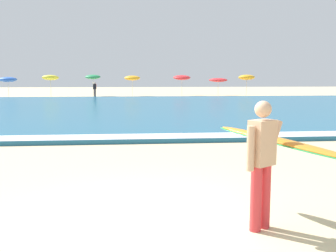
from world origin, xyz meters
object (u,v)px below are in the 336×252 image
(beach_umbrella_1, at_px, (50,78))
(beach_umbrella_5, at_px, (218,80))
(beach_umbrella_3, at_px, (132,78))
(beach_umbrella_6, at_px, (247,77))
(beach_umbrella_2, at_px, (93,77))
(beachgoer_near_row_left, at_px, (95,89))
(beach_umbrella_0, at_px, (8,80))
(beach_umbrella_4, at_px, (182,78))
(surfer_with_board, at_px, (273,152))
(beachgoer_near_row_mid, at_px, (95,89))

(beach_umbrella_1, height_order, beach_umbrella_5, beach_umbrella_1)
(beach_umbrella_3, height_order, beach_umbrella_6, beach_umbrella_6)
(beach_umbrella_6, bearing_deg, beach_umbrella_2, 176.98)
(beach_umbrella_2, bearing_deg, beach_umbrella_3, -2.19)
(beachgoer_near_row_left, bearing_deg, beach_umbrella_5, 6.00)
(beachgoer_near_row_left, bearing_deg, beach_umbrella_0, 174.18)
(beach_umbrella_0, height_order, beach_umbrella_2, beach_umbrella_2)
(beach_umbrella_0, relative_size, beach_umbrella_4, 0.88)
(surfer_with_board, bearing_deg, beach_umbrella_3, 92.61)
(beach_umbrella_1, relative_size, beachgoer_near_row_left, 1.52)
(beach_umbrella_1, relative_size, beach_umbrella_5, 1.13)
(beachgoer_near_row_mid, bearing_deg, surfer_with_board, -80.98)
(surfer_with_board, relative_size, beach_umbrella_3, 0.96)
(beach_umbrella_0, bearing_deg, beach_umbrella_1, 0.61)
(beach_umbrella_0, height_order, beach_umbrella_4, beach_umbrella_4)
(surfer_with_board, xyz_separation_m, beach_umbrella_6, (11.26, 38.10, 1.06))
(beach_umbrella_0, distance_m, beach_umbrella_4, 18.97)
(beach_umbrella_0, xyz_separation_m, beach_umbrella_1, (4.44, 0.05, 0.21))
(beach_umbrella_4, distance_m, beachgoer_near_row_mid, 10.07)
(beach_umbrella_2, relative_size, beachgoer_near_row_left, 1.56)
(beach_umbrella_1, bearing_deg, surfer_with_board, -74.35)
(surfer_with_board, distance_m, beach_umbrella_0, 40.72)
(beach_umbrella_0, bearing_deg, beach_umbrella_6, 0.59)
(beach_umbrella_3, relative_size, beach_umbrella_6, 0.97)
(surfer_with_board, bearing_deg, beachgoer_near_row_left, 98.91)
(surfer_with_board, bearing_deg, beach_umbrella_1, 105.65)
(beach_umbrella_1, relative_size, beach_umbrella_6, 1.00)
(beach_umbrella_0, height_order, beach_umbrella_1, beach_umbrella_1)
(beach_umbrella_2, relative_size, beachgoer_near_row_mid, 1.56)
(beach_umbrella_5, bearing_deg, surfer_with_board, -101.79)
(beach_umbrella_6, bearing_deg, surfer_with_board, -106.46)
(surfer_with_board, distance_m, beachgoer_near_row_left, 37.34)
(beach_umbrella_3, relative_size, beachgoer_near_row_left, 1.47)
(beach_umbrella_1, bearing_deg, beach_umbrella_0, -179.39)
(beach_umbrella_2, height_order, beach_umbrella_4, beach_umbrella_2)
(beach_umbrella_5, height_order, beachgoer_near_row_mid, beach_umbrella_5)
(beach_umbrella_2, relative_size, beach_umbrella_3, 1.06)
(surfer_with_board, relative_size, beach_umbrella_4, 0.92)
(beach_umbrella_3, relative_size, beach_umbrella_5, 1.09)
(beach_umbrella_3, xyz_separation_m, beach_umbrella_5, (9.78, -0.52, -0.22))
(beach_umbrella_2, height_order, beach_umbrella_6, beach_umbrella_2)
(beach_umbrella_5, xyz_separation_m, beach_umbrella_6, (3.25, -0.24, 0.30))
(beachgoer_near_row_mid, bearing_deg, beach_umbrella_4, 15.70)
(beach_umbrella_1, relative_size, beach_umbrella_4, 0.99)
(beach_umbrella_2, bearing_deg, beach_umbrella_1, -165.51)
(beach_umbrella_4, xyz_separation_m, beach_umbrella_5, (4.12, -0.52, -0.28))
(surfer_with_board, bearing_deg, beach_umbrella_0, 111.70)
(surfer_with_board, relative_size, beach_umbrella_0, 1.05)
(surfer_with_board, distance_m, beach_umbrella_3, 38.90)
(beach_umbrella_0, xyz_separation_m, beach_umbrella_6, (26.31, 0.27, 0.24))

